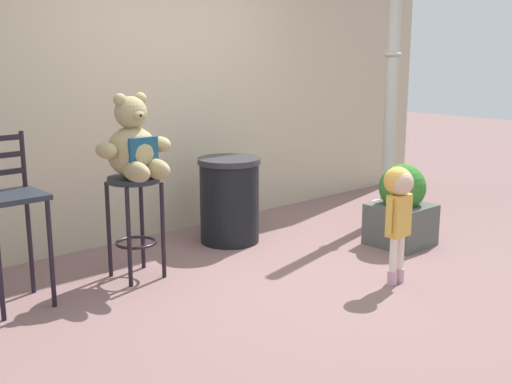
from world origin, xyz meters
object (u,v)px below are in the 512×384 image
object	(u,v)px
teddy_bear	(134,147)
child_walking	(399,200)
bar_chair_empty	(10,207)
planter_with_shrub	(401,208)
lamppost	(390,108)
trash_bin	(229,200)
bar_stool_with_teddy	(135,206)

from	to	relation	value
teddy_bear	child_walking	distance (m)	1.96
bar_chair_empty	planter_with_shrub	bearing A→B (deg)	-16.59
teddy_bear	lamppost	distance (m)	2.82
teddy_bear	lamppost	world-z (taller)	lamppost
child_walking	trash_bin	xyz separation A→B (m)	(-0.24, 1.63, -0.25)
trash_bin	bar_chair_empty	distance (m)	2.04
teddy_bear	bar_stool_with_teddy	bearing A→B (deg)	90.00
child_walking	bar_chair_empty	xyz separation A→B (m)	(-2.26, 1.46, 0.05)
bar_chair_empty	bar_stool_with_teddy	bearing A→B (deg)	-4.65
planter_with_shrub	bar_stool_with_teddy	bearing A→B (deg)	158.85
bar_chair_empty	planter_with_shrub	size ratio (longest dim) A/B	1.60
trash_bin	planter_with_shrub	bearing A→B (deg)	-45.51
lamppost	planter_with_shrub	size ratio (longest dim) A/B	3.94
trash_bin	bar_stool_with_teddy	bearing A→B (deg)	-167.74
teddy_bear	trash_bin	distance (m)	1.31
bar_stool_with_teddy	teddy_bear	world-z (taller)	teddy_bear
teddy_bear	bar_chair_empty	world-z (taller)	teddy_bear
trash_bin	lamppost	world-z (taller)	lamppost
bar_stool_with_teddy	trash_bin	size ratio (longest dim) A/B	1.02
child_walking	planter_with_shrub	size ratio (longest dim) A/B	1.20
child_walking	trash_bin	size ratio (longest dim) A/B	1.14
child_walking	planter_with_shrub	bearing A→B (deg)	151.24
bar_chair_empty	planter_with_shrub	distance (m)	3.23
teddy_bear	planter_with_shrub	bearing A→B (deg)	-20.47
trash_bin	lamppost	size ratio (longest dim) A/B	0.27
teddy_bear	lamppost	xyz separation A→B (m)	(2.81, -0.19, 0.13)
bar_stool_with_teddy	planter_with_shrub	xyz separation A→B (m)	(2.18, -0.84, -0.22)
bar_stool_with_teddy	lamppost	bearing A→B (deg)	-4.50
lamppost	child_walking	bearing A→B (deg)	-141.13
teddy_bear	planter_with_shrub	xyz separation A→B (m)	(2.18, -0.82, -0.67)
lamppost	bar_chair_empty	bearing A→B (deg)	175.46
bar_stool_with_teddy	child_walking	bearing A→B (deg)	-45.60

